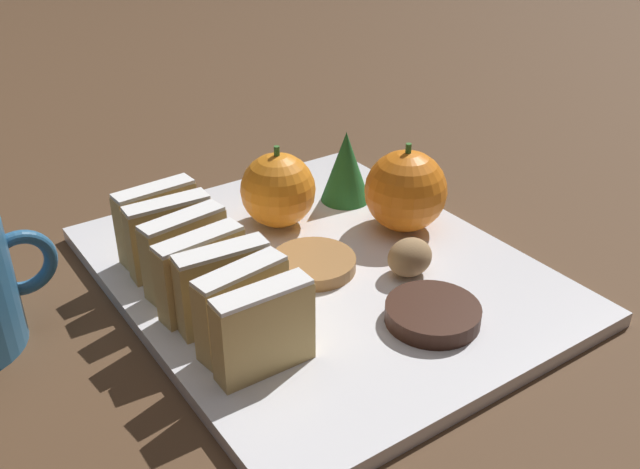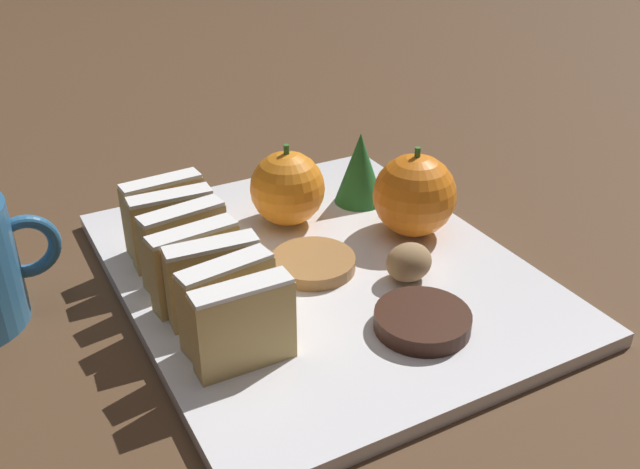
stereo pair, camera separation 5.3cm
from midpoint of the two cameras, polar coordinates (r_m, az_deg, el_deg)
name	(u,v)px [view 2 (the right image)]	position (r m, az deg, el deg)	size (l,w,h in m)	color
ground_plane	(320,279)	(0.58, 2.59, -3.66)	(6.00, 6.00, 0.00)	#513823
serving_platter	(320,273)	(0.58, 2.60, -3.16)	(0.31, 0.37, 0.01)	white
stollen_slice_front	(244,326)	(0.46, -2.85, -7.41)	(0.07, 0.02, 0.06)	tan
stollen_slice_second	(228,303)	(0.48, -4.30, -5.55)	(0.07, 0.03, 0.06)	tan
stollen_slice_third	(214,281)	(0.50, -5.54, -3.82)	(0.07, 0.02, 0.06)	tan
stollen_slice_fourth	(193,264)	(0.53, -7.29, -2.41)	(0.07, 0.03, 0.06)	tan
stollen_slice_fifth	(184,245)	(0.55, -8.13, -0.92)	(0.07, 0.03, 0.06)	tan
stollen_slice_sixth	(173,229)	(0.57, -9.12, 0.39)	(0.07, 0.02, 0.06)	tan
stollen_slice_back	(164,213)	(0.60, -9.92, 1.62)	(0.07, 0.02, 0.06)	tan
orange_near	(287,188)	(0.63, -0.23, 3.66)	(0.07, 0.07, 0.07)	orange
orange_far	(415,195)	(0.62, 10.00, 3.06)	(0.07, 0.07, 0.08)	orange
walnut	(409,262)	(0.56, 9.81, -2.28)	(0.04, 0.03, 0.03)	#9E7A51
chocolate_cookie	(422,321)	(0.51, 11.13, -6.86)	(0.07, 0.07, 0.01)	#381E14
gingerbread_cookie	(312,262)	(0.57, 1.99, -2.29)	(0.07, 0.07, 0.01)	#A3703D
evergreen_sprig	(360,168)	(0.67, 5.48, 5.27)	(0.05, 0.05, 0.07)	#23662D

